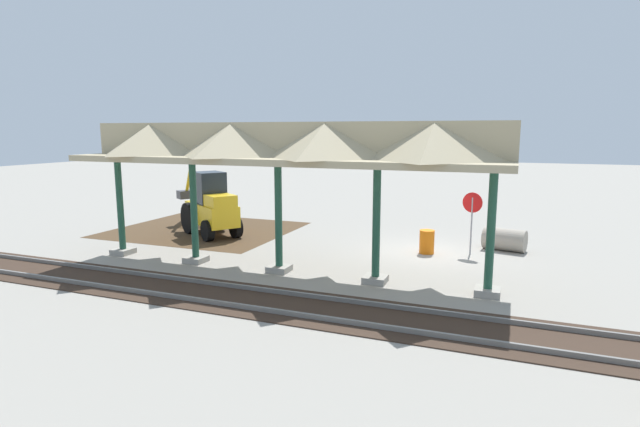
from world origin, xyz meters
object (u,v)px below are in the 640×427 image
at_px(stop_sign, 472,210).
at_px(backhoe, 210,207).
at_px(concrete_pipe, 504,239).
at_px(traffic_barrel, 427,242).

bearing_deg(stop_sign, backhoe, 2.45).
xyz_separation_m(stop_sign, concrete_pipe, (-1.18, -1.13, -1.27)).
relative_size(stop_sign, traffic_barrel, 2.62).
bearing_deg(traffic_barrel, concrete_pipe, -149.78).
relative_size(stop_sign, concrete_pipe, 1.37).
distance_m(stop_sign, concrete_pipe, 2.07).
height_order(stop_sign, backhoe, backhoe).
bearing_deg(backhoe, concrete_pipe, -172.61).
bearing_deg(backhoe, stop_sign, -177.55).
xyz_separation_m(backhoe, traffic_barrel, (-9.65, -0.01, -0.82)).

